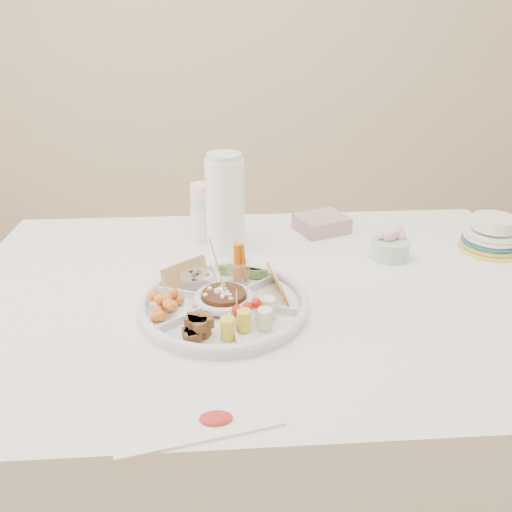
{
  "coord_description": "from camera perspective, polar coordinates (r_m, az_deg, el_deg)",
  "views": [
    {
      "loc": [
        -0.09,
        -1.08,
        1.37
      ],
      "look_at": [
        -0.02,
        0.0,
        0.84
      ],
      "focal_mm": 35.0,
      "sensor_mm": 36.0,
      "label": 1
    }
  ],
  "objects": [
    {
      "name": "floor",
      "position": [
        1.75,
        0.62,
        -25.85
      ],
      "size": [
        4.0,
        4.0,
        0.0
      ],
      "primitive_type": "plane",
      "color": "tan",
      "rests_on": "ground"
    },
    {
      "name": "wall_back",
      "position": [
        3.08,
        -2.41,
        25.38
      ],
      "size": [
        4.0,
        0.02,
        2.7
      ],
      "primitive_type": "cube",
      "color": "beige",
      "rests_on": "ground"
    },
    {
      "name": "dining_table",
      "position": [
        1.47,
        0.7,
        -16.62
      ],
      "size": [
        1.52,
        1.02,
        0.76
      ],
      "primitive_type": "cube",
      "color": "white",
      "rests_on": "floor"
    },
    {
      "name": "party_tray",
      "position": [
        1.15,
        -3.67,
        -5.16
      ],
      "size": [
        0.49,
        0.49,
        0.04
      ],
      "primitive_type": "cylinder",
      "rotation": [
        0.0,
        0.0,
        -0.37
      ],
      "color": "white",
      "rests_on": "dining_table"
    },
    {
      "name": "bean_dip",
      "position": [
        1.14,
        -3.68,
        -4.84
      ],
      "size": [
        0.13,
        0.13,
        0.04
      ],
      "primitive_type": "cylinder",
      "rotation": [
        0.0,
        0.0,
        -0.37
      ],
      "color": "brown",
      "rests_on": "party_tray"
    },
    {
      "name": "tortillas",
      "position": [
        1.16,
        2.66,
        -3.53
      ],
      "size": [
        0.11,
        0.11,
        0.05
      ],
      "primitive_type": null,
      "rotation": [
        0.0,
        0.0,
        -0.37
      ],
      "color": "#B46232",
      "rests_on": "party_tray"
    },
    {
      "name": "carrot_cucumber",
      "position": [
        1.23,
        -1.6,
        -0.55
      ],
      "size": [
        0.15,
        0.15,
        0.11
      ],
      "primitive_type": null,
      "rotation": [
        0.0,
        0.0,
        -0.37
      ],
      "color": "#D76609",
      "rests_on": "party_tray"
    },
    {
      "name": "pita_raisins",
      "position": [
        1.23,
        -7.55,
        -1.97
      ],
      "size": [
        0.15,
        0.15,
        0.06
      ],
      "primitive_type": null,
      "rotation": [
        0.0,
        0.0,
        -0.37
      ],
      "color": "tan",
      "rests_on": "party_tray"
    },
    {
      "name": "cherries",
      "position": [
        1.13,
        -10.22,
        -5.24
      ],
      "size": [
        0.14,
        0.14,
        0.04
      ],
      "primitive_type": null,
      "rotation": [
        0.0,
        0.0,
        -0.37
      ],
      "color": "orange",
      "rests_on": "party_tray"
    },
    {
      "name": "granola_chunks",
      "position": [
        1.04,
        -6.24,
        -8.02
      ],
      "size": [
        0.13,
        0.13,
        0.04
      ],
      "primitive_type": null,
      "rotation": [
        0.0,
        0.0,
        -0.37
      ],
      "color": "brown",
      "rests_on": "party_tray"
    },
    {
      "name": "banana_tomato",
      "position": [
        1.04,
        0.83,
        -6.14
      ],
      "size": [
        0.13,
        0.13,
        0.08
      ],
      "primitive_type": null,
      "rotation": [
        0.0,
        0.0,
        -0.37
      ],
      "color": "#DED167",
      "rests_on": "party_tray"
    },
    {
      "name": "cup_stack",
      "position": [
        1.49,
        -6.04,
        5.93
      ],
      "size": [
        0.09,
        0.09,
        0.22
      ],
      "primitive_type": "cylinder",
      "rotation": [
        0.0,
        0.0,
        0.13
      ],
      "color": "silver",
      "rests_on": "dining_table"
    },
    {
      "name": "thermos",
      "position": [
        1.41,
        -3.52,
        6.23
      ],
      "size": [
        0.13,
        0.13,
        0.28
      ],
      "primitive_type": "cylinder",
      "rotation": [
        0.0,
        0.0,
        0.22
      ],
      "color": "white",
      "rests_on": "dining_table"
    },
    {
      "name": "flower_bowl",
      "position": [
        1.43,
        15.09,
        1.3
      ],
      "size": [
        0.13,
        0.13,
        0.08
      ],
      "primitive_type": "cylinder",
      "rotation": [
        0.0,
        0.0,
        -0.28
      ],
      "color": "silver",
      "rests_on": "dining_table"
    },
    {
      "name": "napkin_stack",
      "position": [
        1.58,
        7.5,
        3.72
      ],
      "size": [
        0.18,
        0.17,
        0.05
      ],
      "primitive_type": "cube",
      "rotation": [
        0.0,
        0.0,
        0.37
      ],
      "color": "#B2898B",
      "rests_on": "dining_table"
    },
    {
      "name": "plate_stack",
      "position": [
        1.57,
        25.4,
        2.45
      ],
      "size": [
        0.2,
        0.2,
        0.11
      ],
      "primitive_type": "cylinder",
      "rotation": [
        0.0,
        0.0,
        -0.23
      ],
      "color": "gold",
      "rests_on": "dining_table"
    },
    {
      "name": "placemat",
      "position": [
        0.88,
        -6.64,
        -18.29
      ],
      "size": [
        0.29,
        0.15,
        0.01
      ],
      "primitive_type": "cube",
      "rotation": [
        0.0,
        0.0,
        0.21
      ],
      "color": "white",
      "rests_on": "dining_table"
    }
  ]
}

